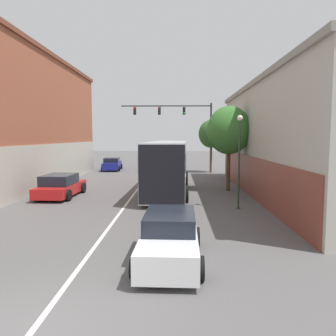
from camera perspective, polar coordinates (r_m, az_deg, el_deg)
ground_plane at (r=7.45m, az=-22.88°, el=-25.06°), size 160.00×160.00×0.00m
lane_center_line at (r=22.92m, az=-5.51°, el=-3.91°), size 0.14×45.26×0.01m
building_left_brick at (r=27.77m, az=-26.83°, el=7.67°), size 7.95×23.36×9.93m
building_right_storefront at (r=22.60m, az=24.65°, el=4.88°), size 8.67×21.35×7.15m
bus at (r=22.07m, az=-0.04°, el=0.73°), size 2.99×11.41×3.40m
hatchback_foreground at (r=10.16m, az=0.31°, el=-12.01°), size 2.01×4.44×1.42m
parked_car_left_near at (r=37.13m, az=-9.71°, el=0.67°), size 2.27×4.54×1.41m
parked_car_left_mid at (r=21.46m, az=-18.23°, el=-3.00°), size 2.23×4.58×1.41m
traffic_signal_gantry at (r=35.11m, az=2.39°, el=8.27°), size 9.61×0.36×7.28m
street_lamp at (r=17.14m, az=12.29°, el=1.53°), size 0.28×0.28×4.82m
street_tree_near at (r=22.81m, az=10.57°, el=6.43°), size 2.99×2.69×5.81m
street_tree_far at (r=34.36m, az=7.55°, el=5.89°), size 2.64×2.37×5.48m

